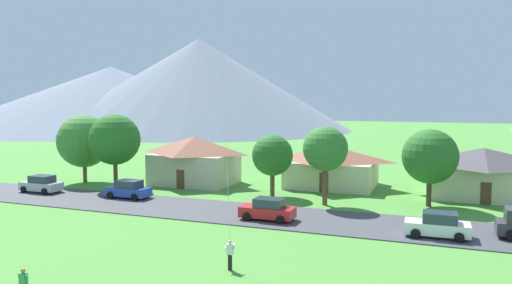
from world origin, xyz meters
TOP-DOWN VIEW (x-y plane):
  - road_strip at (0.00, 25.99)m, footprint 160.00×7.47m
  - mountain_central_ridge at (-89.39, 121.41)m, footprint 104.39×104.39m
  - mountain_west_ridge at (-58.66, 124.01)m, footprint 93.31×93.31m
  - house_leftmost at (15.29, 40.44)m, footprint 10.70×7.58m
  - house_left_center at (0.55, 41.12)m, footprint 9.68×8.24m
  - house_right_center at (-13.95, 37.14)m, footprint 9.27×6.82m
  - tree_near_left at (-3.68, 33.69)m, footprint 3.96×3.96m
  - tree_left_of_center at (-20.30, 31.58)m, footprint 5.30×5.30m
  - tree_center at (10.56, 34.38)m, footprint 4.77×4.77m
  - tree_near_right at (-25.91, 33.50)m, footprint 5.87×5.87m
  - tree_far_right at (1.95, 31.63)m, footprint 3.97×3.97m
  - parked_car_silver_west_end at (-25.89, 27.09)m, footprint 4.22×2.11m
  - parked_car_blue_mid_west at (-16.03, 27.82)m, footprint 4.21×2.10m
  - parked_car_red_mid_east at (-0.94, 24.65)m, footprint 4.20×2.09m
  - parked_car_white_east_end at (11.36, 24.33)m, footprint 4.24×2.15m

SIDE VIEW (x-z plane):
  - road_strip at x=0.00m, z-range 0.00..0.08m
  - parked_car_silver_west_end at x=-25.89m, z-range 0.03..1.71m
  - parked_car_blue_mid_west at x=-16.03m, z-range 0.03..1.71m
  - parked_car_red_mid_east at x=-0.94m, z-range 0.03..1.71m
  - parked_car_white_east_end at x=11.36m, z-range 0.03..1.71m
  - house_left_center at x=0.55m, z-range 0.08..4.43m
  - house_leftmost at x=15.29m, z-range 0.08..4.83m
  - house_right_center at x=-13.95m, z-range 0.09..5.36m
  - tree_near_left at x=-3.68m, z-range 0.99..6.97m
  - tree_center at x=10.56m, z-range 1.00..7.79m
  - tree_near_right at x=-25.91m, z-range 0.87..8.50m
  - tree_far_right at x=1.95m, z-range 1.49..8.50m
  - tree_left_of_center at x=-20.30m, z-range 1.26..9.10m
  - mountain_central_ridge at x=-89.39m, z-range 0.00..19.93m
  - mountain_west_ridge at x=-58.66m, z-range 0.00..27.81m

